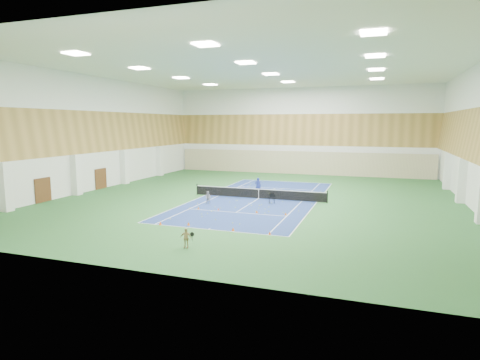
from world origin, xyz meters
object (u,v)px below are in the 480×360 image
at_px(tennis_net, 259,193).
at_px(child_court, 208,198).
at_px(child_apron, 186,238).
at_px(ball_cart, 272,198).
at_px(coach, 258,186).

height_order(tennis_net, child_court, child_court).
bearing_deg(child_court, child_apron, -70.46).
distance_m(tennis_net, ball_cart, 2.57).
bearing_deg(child_apron, ball_cart, 76.73).
bearing_deg(tennis_net, child_apron, -88.58).
relative_size(tennis_net, child_apron, 11.08).
bearing_deg(child_apron, child_court, 100.20).
relative_size(coach, ball_cart, 1.84).
bearing_deg(child_court, tennis_net, 49.72).
bearing_deg(coach, child_court, 52.55).
height_order(coach, child_apron, coach).
bearing_deg(ball_cart, child_apron, -115.54).
bearing_deg(tennis_net, child_court, -131.92).
bearing_deg(ball_cart, tennis_net, 113.48).
distance_m(tennis_net, coach, 2.58).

